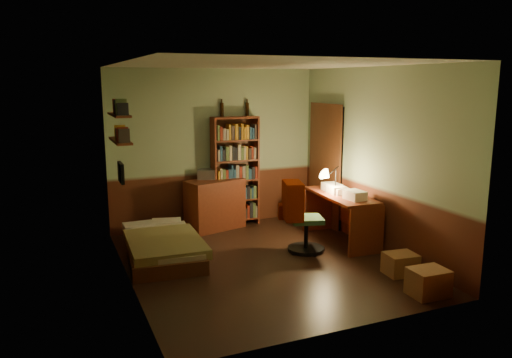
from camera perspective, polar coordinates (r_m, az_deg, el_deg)
name	(u,v)px	position (r m, az deg, el deg)	size (l,w,h in m)	color
floor	(263,263)	(6.79, 0.83, -9.60)	(3.50, 4.00, 0.02)	black
ceiling	(264,63)	(6.36, 0.90, 13.06)	(3.50, 4.00, 0.02)	silver
wall_back	(215,148)	(8.31, -4.74, 3.50)	(3.50, 0.02, 2.60)	#93AC86
wall_left	(125,177)	(5.97, -14.78, 0.20)	(0.02, 4.00, 2.60)	#93AC86
wall_right	(376,159)	(7.33, 13.57, 2.22)	(0.02, 4.00, 2.60)	#93AC86
wall_front	(351,201)	(4.72, 10.76, -2.47)	(3.50, 0.02, 2.60)	#93AC86
doorway	(326,166)	(8.42, 8.03, 1.47)	(0.06, 0.90, 2.00)	black
door_trim	(324,166)	(8.40, 7.82, 1.46)	(0.02, 0.98, 2.08)	#442312
bed	(162,239)	(7.05, -10.66, -6.74)	(0.92, 1.72, 0.51)	olive
dresser	(215,204)	(8.22, -4.72, -2.90)	(0.92, 0.46, 0.82)	maroon
mini_stereo	(207,174)	(8.20, -5.66, 0.56)	(0.29, 0.22, 0.16)	#B2B2B7
bookshelf	(235,172)	(8.32, -2.39, 0.84)	(0.78, 0.24, 1.83)	maroon
bottle_left	(222,110)	(8.24, -3.92, 7.91)	(0.06, 0.06, 0.22)	black
bottle_right	(247,109)	(8.39, -1.03, 7.97)	(0.06, 0.06, 0.22)	black
desk	(340,218)	(7.65, 9.63, -4.41)	(0.57, 1.37, 0.74)	maroon
paper_stack	(332,187)	(7.74, 8.66, -0.93)	(0.22, 0.30, 0.12)	silver
desk_lamp	(336,172)	(7.56, 9.11, 0.81)	(0.20, 0.20, 0.65)	black
office_chair	(306,215)	(7.11, 5.79, -4.08)	(0.54, 0.47, 1.08)	#335C37
red_jacket	(314,161)	(6.72, 6.68, 2.04)	(0.25, 0.45, 0.53)	#922000
wall_shelf_lower	(120,141)	(7.02, -15.24, 4.23)	(0.20, 0.90, 0.03)	maroon
wall_shelf_upper	(119,115)	(6.99, -15.39, 7.08)	(0.20, 0.90, 0.03)	maroon
framed_picture	(121,173)	(6.57, -15.18, 0.70)	(0.04, 0.32, 0.26)	black
cardboard_box_a	(428,282)	(6.09, 19.09, -11.09)	(0.42, 0.33, 0.31)	olive
cardboard_box_b	(400,264)	(6.62, 16.18, -9.30)	(0.38, 0.31, 0.27)	olive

